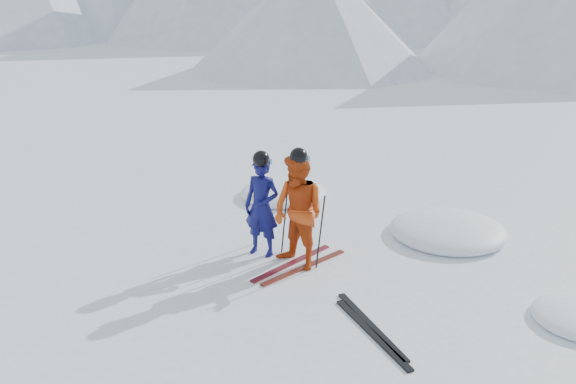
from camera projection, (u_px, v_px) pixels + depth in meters
The scene contains 12 objects.
ground at pixel (364, 304), 8.17m from camera, with size 160.00×160.00×0.00m, color white.
skier_blue at pixel (262, 207), 9.44m from camera, with size 0.58×0.38×1.59m, color #0D0F52.
skier_red at pixel (298, 212), 8.99m from camera, with size 0.85×0.66×1.75m, color #C23E0F.
pole_blue_left at pixel (254, 216), 9.81m from camera, with size 0.02×0.02×1.06m, color black.
pole_blue_right at pixel (284, 222), 9.56m from camera, with size 0.02×0.02×1.06m, color black.
pole_red_left at pixel (293, 221), 9.44m from camera, with size 0.02×0.02×1.17m, color black.
pole_red_right at pixel (320, 232), 9.02m from camera, with size 0.02×0.02×1.17m, color black.
ski_worn_left at pixel (292, 263), 9.34m from camera, with size 0.09×1.70×0.03m, color black.
ski_worn_right at pixel (304, 267), 9.20m from camera, with size 0.09×1.70×0.03m, color black.
ski_loose_a at pixel (371, 325), 7.65m from camera, with size 0.09×1.70×0.03m, color black.
ski_loose_b at pixel (372, 333), 7.48m from camera, with size 0.09×1.70×0.03m, color black.
snow_lumps at pixel (407, 247), 9.94m from camera, with size 8.15×6.04×0.43m.
Camera 1 is at (3.67, -6.30, 4.10)m, focal length 38.00 mm.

